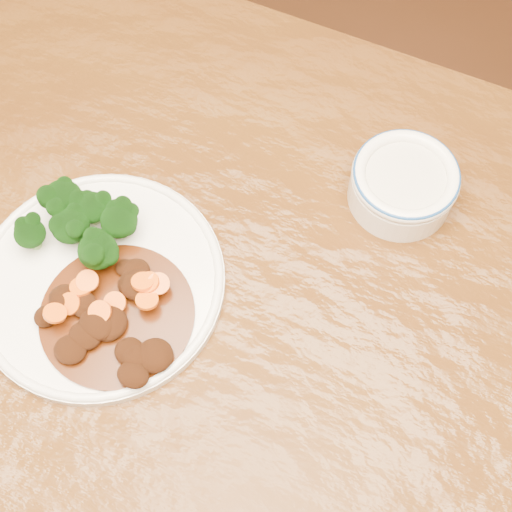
% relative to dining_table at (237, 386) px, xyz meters
% --- Properties ---
extents(ground, '(4.00, 4.00, 0.00)m').
position_rel_dining_table_xyz_m(ground, '(0.00, 0.00, -0.67)').
color(ground, '#472611').
rests_on(ground, ground).
extents(dining_table, '(1.52, 0.94, 0.75)m').
position_rel_dining_table_xyz_m(dining_table, '(0.00, 0.00, 0.00)').
color(dining_table, '#4C2B0D').
rests_on(dining_table, ground).
extents(dinner_plate, '(0.26, 0.26, 0.02)m').
position_rel_dining_table_xyz_m(dinner_plate, '(-0.16, 0.02, 0.09)').
color(dinner_plate, white).
rests_on(dinner_plate, dining_table).
extents(broccoli_florets, '(0.11, 0.09, 0.05)m').
position_rel_dining_table_xyz_m(broccoli_florets, '(-0.20, 0.07, 0.12)').
color(broccoli_florets, '#77A354').
rests_on(broccoli_florets, dinner_plate).
extents(mince_stew, '(0.16, 0.16, 0.03)m').
position_rel_dining_table_xyz_m(mince_stew, '(-0.13, -0.01, 0.10)').
color(mince_stew, '#421B07').
rests_on(mince_stew, dinner_plate).
extents(dip_bowl, '(0.12, 0.12, 0.05)m').
position_rel_dining_table_xyz_m(dip_bowl, '(0.09, 0.25, 0.11)').
color(dip_bowl, white).
rests_on(dip_bowl, dining_table).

